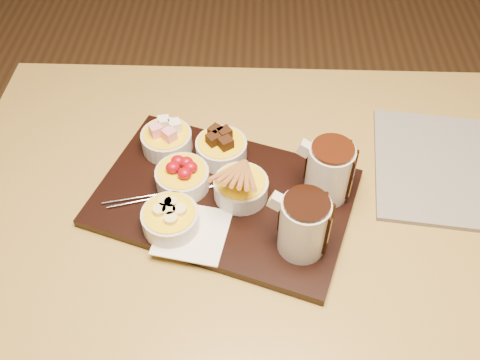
{
  "coord_description": "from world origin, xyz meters",
  "views": [
    {
      "loc": [
        -0.03,
        -0.64,
        1.53
      ],
      "look_at": [
        -0.05,
        -0.01,
        0.81
      ],
      "focal_mm": 40.0,
      "sensor_mm": 36.0,
      "label": 1
    }
  ],
  "objects_px": {
    "bowl_strawberries": "(183,178)",
    "pitcher_dark_chocolate": "(304,226)",
    "pitcher_milk_chocolate": "(329,172)",
    "serving_board": "(224,198)",
    "newspaper": "(471,170)",
    "dining_table": "(266,229)"
  },
  "relations": [
    {
      "from": "dining_table",
      "to": "bowl_strawberries",
      "type": "relative_size",
      "value": 12.0
    },
    {
      "from": "serving_board",
      "to": "pitcher_milk_chocolate",
      "type": "bearing_deg",
      "value": 21.8
    },
    {
      "from": "serving_board",
      "to": "pitcher_dark_chocolate",
      "type": "bearing_deg",
      "value": -19.98
    },
    {
      "from": "bowl_strawberries",
      "to": "pitcher_milk_chocolate",
      "type": "relative_size",
      "value": 0.9
    },
    {
      "from": "pitcher_dark_chocolate",
      "to": "pitcher_milk_chocolate",
      "type": "xyz_separation_m",
      "value": [
        0.05,
        0.12,
        0.0
      ]
    },
    {
      "from": "pitcher_dark_chocolate",
      "to": "dining_table",
      "type": "bearing_deg",
      "value": 133.27
    },
    {
      "from": "bowl_strawberries",
      "to": "pitcher_milk_chocolate",
      "type": "bearing_deg",
      "value": -1.89
    },
    {
      "from": "dining_table",
      "to": "serving_board",
      "type": "relative_size",
      "value": 2.61
    },
    {
      "from": "bowl_strawberries",
      "to": "pitcher_dark_chocolate",
      "type": "xyz_separation_m",
      "value": [
        0.22,
        -0.13,
        0.04
      ]
    },
    {
      "from": "dining_table",
      "to": "serving_board",
      "type": "bearing_deg",
      "value": -173.69
    },
    {
      "from": "pitcher_dark_chocolate",
      "to": "bowl_strawberries",
      "type": "bearing_deg",
      "value": 167.35
    },
    {
      "from": "bowl_strawberries",
      "to": "pitcher_dark_chocolate",
      "type": "bearing_deg",
      "value": -30.93
    },
    {
      "from": "newspaper",
      "to": "pitcher_dark_chocolate",
      "type": "bearing_deg",
      "value": -143.52
    },
    {
      "from": "dining_table",
      "to": "pitcher_milk_chocolate",
      "type": "distance_m",
      "value": 0.2
    },
    {
      "from": "bowl_strawberries",
      "to": "pitcher_milk_chocolate",
      "type": "distance_m",
      "value": 0.27
    },
    {
      "from": "pitcher_dark_chocolate",
      "to": "newspaper",
      "type": "xyz_separation_m",
      "value": [
        0.34,
        0.2,
        -0.07
      ]
    },
    {
      "from": "serving_board",
      "to": "newspaper",
      "type": "relative_size",
      "value": 1.24
    },
    {
      "from": "bowl_strawberries",
      "to": "newspaper",
      "type": "xyz_separation_m",
      "value": [
        0.56,
        0.07,
        -0.03
      ]
    },
    {
      "from": "pitcher_milk_chocolate",
      "to": "newspaper",
      "type": "relative_size",
      "value": 0.3
    },
    {
      "from": "serving_board",
      "to": "bowl_strawberries",
      "type": "height_order",
      "value": "bowl_strawberries"
    },
    {
      "from": "serving_board",
      "to": "bowl_strawberries",
      "type": "distance_m",
      "value": 0.08
    },
    {
      "from": "dining_table",
      "to": "bowl_strawberries",
      "type": "bearing_deg",
      "value": 176.01
    }
  ]
}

